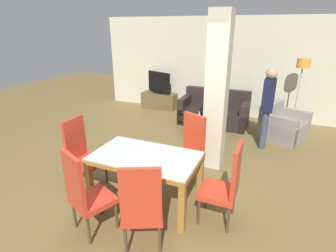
% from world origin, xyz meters
% --- Properties ---
extents(ground_plane, '(18.00, 18.00, 0.00)m').
position_xyz_m(ground_plane, '(0.00, 0.00, 0.00)').
color(ground_plane, brown).
extents(back_wall, '(7.20, 0.09, 2.70)m').
position_xyz_m(back_wall, '(0.00, 4.61, 1.35)').
color(back_wall, beige).
rests_on(back_wall, ground_plane).
extents(divider_pillar, '(0.35, 0.37, 2.70)m').
position_xyz_m(divider_pillar, '(0.63, 1.48, 1.35)').
color(divider_pillar, beige).
rests_on(divider_pillar, ground_plane).
extents(dining_table, '(1.49, 0.88, 0.75)m').
position_xyz_m(dining_table, '(0.00, 0.00, 0.59)').
color(dining_table, '#A47533').
rests_on(dining_table, ground_plane).
extents(dining_chair_near_right, '(0.61, 0.61, 1.12)m').
position_xyz_m(dining_chair_near_right, '(0.38, -0.81, 0.58)').
color(dining_chair_near_right, red).
rests_on(dining_chair_near_right, ground_plane).
extents(dining_chair_near_left, '(0.61, 0.61, 1.12)m').
position_xyz_m(dining_chair_near_left, '(-0.37, -0.85, 0.58)').
color(dining_chair_near_left, red).
rests_on(dining_chair_near_left, ground_plane).
extents(dining_chair_head_left, '(0.46, 0.46, 1.12)m').
position_xyz_m(dining_chair_head_left, '(-1.13, 0.00, 0.58)').
color(dining_chair_head_left, red).
rests_on(dining_chair_head_left, ground_plane).
extents(dining_chair_head_right, '(0.46, 0.46, 1.12)m').
position_xyz_m(dining_chair_head_right, '(1.14, 0.00, 0.58)').
color(dining_chair_head_right, red).
rests_on(dining_chair_head_right, ground_plane).
extents(dining_chair_far_right, '(0.61, 0.61, 1.12)m').
position_xyz_m(dining_chair_far_right, '(0.37, 0.82, 0.58)').
color(dining_chair_far_right, red).
rests_on(dining_chair_far_right, ground_plane).
extents(sofa, '(1.73, 0.87, 0.88)m').
position_xyz_m(sofa, '(0.12, 3.65, 0.30)').
color(sofa, black).
rests_on(sofa, ground_plane).
extents(armchair, '(1.14, 1.18, 0.77)m').
position_xyz_m(armchair, '(1.80, 3.36, 0.27)').
color(armchair, gray).
rests_on(armchair, ground_plane).
extents(coffee_table, '(0.67, 0.57, 0.39)m').
position_xyz_m(coffee_table, '(0.08, 2.67, 0.20)').
color(coffee_table, brown).
rests_on(coffee_table, ground_plane).
extents(bottle, '(0.07, 0.07, 0.22)m').
position_xyz_m(bottle, '(0.01, 2.64, 0.48)').
color(bottle, '#B2B7BC').
rests_on(bottle, coffee_table).
extents(tv_stand, '(1.08, 0.40, 0.49)m').
position_xyz_m(tv_stand, '(-1.79, 4.33, 0.25)').
color(tv_stand, brown).
rests_on(tv_stand, ground_plane).
extents(tv_screen, '(0.85, 0.37, 0.65)m').
position_xyz_m(tv_screen, '(-1.79, 4.33, 0.81)').
color(tv_screen, black).
rests_on(tv_screen, tv_stand).
extents(floor_lamp, '(0.29, 0.29, 1.75)m').
position_xyz_m(floor_lamp, '(2.05, 4.03, 1.46)').
color(floor_lamp, '#B7B7BC').
rests_on(floor_lamp, ground_plane).
extents(standing_person, '(0.23, 0.39, 1.69)m').
position_xyz_m(standing_person, '(1.43, 2.64, 0.97)').
color(standing_person, '#384359').
rests_on(standing_person, ground_plane).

